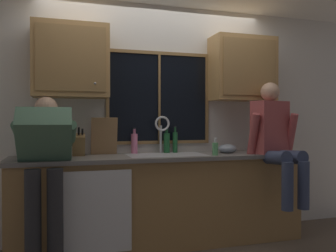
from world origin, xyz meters
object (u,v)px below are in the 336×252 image
object	(u,v)px
cutting_board	(104,136)
bottle_tall_clear	(167,142)
soap_dispenser	(215,148)
knife_block	(79,145)
bottle_amber_small	(134,143)
mixing_bowl	(227,149)
bottle_green_glass	(175,142)
person_sitting_on_counter	(275,137)
person_standing	(45,160)

from	to	relation	value
cutting_board	bottle_tall_clear	xyz separation A→B (m)	(0.67, -0.02, -0.08)
soap_dispenser	bottle_tall_clear	xyz separation A→B (m)	(-0.40, 0.38, 0.05)
knife_block	bottle_amber_small	bearing A→B (deg)	9.77
mixing_bowl	bottle_green_glass	size ratio (longest dim) A/B	0.69
bottle_tall_clear	soap_dispenser	bearing A→B (deg)	-43.28
cutting_board	mixing_bowl	distance (m)	1.33
bottle_green_glass	bottle_amber_small	xyz separation A→B (m)	(-0.45, 0.03, -0.01)
person_sitting_on_counter	mixing_bowl	xyz separation A→B (m)	(-0.42, 0.28, -0.14)
bottle_tall_clear	person_standing	bearing A→B (deg)	-158.76
person_standing	soap_dispenser	world-z (taller)	person_standing
mixing_bowl	person_sitting_on_counter	bearing A→B (deg)	-33.84
knife_block	bottle_tall_clear	xyz separation A→B (m)	(0.93, 0.07, 0.01)
knife_block	bottle_amber_small	size ratio (longest dim) A/B	1.17
knife_block	soap_dispenser	bearing A→B (deg)	-13.19
bottle_tall_clear	bottle_amber_small	world-z (taller)	bottle_tall_clear
person_standing	bottle_tall_clear	xyz separation A→B (m)	(1.23, 0.48, 0.10)
mixing_bowl	cutting_board	bearing A→B (deg)	171.22
soap_dispenser	knife_block	bearing A→B (deg)	166.81
person_sitting_on_counter	cutting_board	world-z (taller)	person_sitting_on_counter
soap_dispenser	bottle_amber_small	bearing A→B (deg)	151.26
cutting_board	soap_dispenser	xyz separation A→B (m)	(1.07, -0.40, -0.12)
knife_block	bottle_green_glass	size ratio (longest dim) A/B	1.10
cutting_board	bottle_amber_small	distance (m)	0.33
soap_dispenser	bottle_green_glass	size ratio (longest dim) A/B	0.62
cutting_board	mixing_bowl	xyz separation A→B (m)	(1.30, -0.20, -0.15)
mixing_bowl	soap_dispenser	xyz separation A→B (m)	(-0.23, -0.19, 0.02)
person_standing	bottle_tall_clear	distance (m)	1.32
knife_block	cutting_board	world-z (taller)	cutting_board
bottle_tall_clear	bottle_amber_small	distance (m)	0.35
person_sitting_on_counter	bottle_tall_clear	world-z (taller)	person_sitting_on_counter
person_standing	cutting_board	bearing A→B (deg)	41.53
person_standing	knife_block	bearing A→B (deg)	54.20
person_standing	bottle_amber_small	xyz separation A→B (m)	(0.88, 0.51, 0.10)
person_sitting_on_counter	cutting_board	bearing A→B (deg)	164.41
knife_block	cutting_board	bearing A→B (deg)	17.61
knife_block	bottle_green_glass	xyz separation A→B (m)	(1.03, 0.07, 0.01)
person_standing	soap_dispenser	distance (m)	1.64
bottle_green_glass	bottle_amber_small	size ratio (longest dim) A/B	1.06
bottle_amber_small	cutting_board	bearing A→B (deg)	-176.91
mixing_bowl	bottle_amber_small	world-z (taller)	bottle_amber_small
mixing_bowl	bottle_amber_small	distance (m)	1.01
cutting_board	bottle_green_glass	world-z (taller)	cutting_board
bottle_amber_small	knife_block	bearing A→B (deg)	-170.23
soap_dispenser	bottle_amber_small	world-z (taller)	bottle_amber_small
mixing_bowl	bottle_green_glass	world-z (taller)	bottle_green_glass
bottle_tall_clear	bottle_amber_small	xyz separation A→B (m)	(-0.35, 0.03, -0.00)
bottle_tall_clear	knife_block	bearing A→B (deg)	-175.90
bottle_amber_small	person_sitting_on_counter	bearing A→B (deg)	-19.57
person_standing	mixing_bowl	distance (m)	1.88
cutting_board	person_standing	bearing A→B (deg)	-138.47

